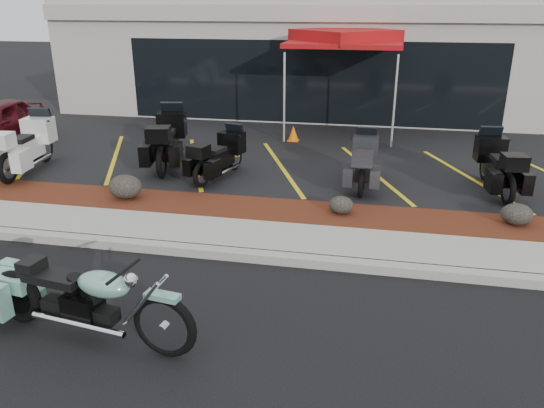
% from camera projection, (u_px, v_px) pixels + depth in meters
% --- Properties ---
extents(ground, '(90.00, 90.00, 0.00)m').
position_uv_depth(ground, '(214.00, 285.00, 7.88)').
color(ground, black).
rests_on(ground, ground).
extents(curb, '(24.00, 0.25, 0.15)m').
position_uv_depth(curb, '(230.00, 254.00, 8.68)').
color(curb, gray).
rests_on(curb, ground).
extents(sidewalk, '(24.00, 1.20, 0.15)m').
position_uv_depth(sidewalk, '(241.00, 236.00, 9.32)').
color(sidewalk, gray).
rests_on(sidewalk, ground).
extents(mulch_bed, '(24.00, 1.20, 0.16)m').
position_uv_depth(mulch_bed, '(256.00, 211.00, 10.42)').
color(mulch_bed, '#3C1B0D').
rests_on(mulch_bed, ground).
extents(upper_lot, '(26.00, 9.60, 0.15)m').
position_uv_depth(upper_lot, '(298.00, 144.00, 15.36)').
color(upper_lot, black).
rests_on(upper_lot, ground).
extents(dealership_building, '(18.00, 8.16, 4.00)m').
position_uv_depth(dealership_building, '(323.00, 55.00, 20.41)').
color(dealership_building, '#A6A096').
rests_on(dealership_building, ground).
extents(boulder_left, '(0.69, 0.57, 0.49)m').
position_uv_depth(boulder_left, '(125.00, 187.00, 10.81)').
color(boulder_left, black).
rests_on(boulder_left, mulch_bed).
extents(boulder_mid, '(0.47, 0.39, 0.33)m').
position_uv_depth(boulder_mid, '(341.00, 205.00, 10.05)').
color(boulder_mid, black).
rests_on(boulder_mid, mulch_bed).
extents(boulder_right, '(0.55, 0.46, 0.39)m').
position_uv_depth(boulder_right, '(517.00, 214.00, 9.54)').
color(boulder_right, black).
rests_on(boulder_right, mulch_bed).
extents(hero_cruiser, '(3.18, 1.23, 1.09)m').
position_uv_depth(hero_cruiser, '(164.00, 317.00, 6.10)').
color(hero_cruiser, '#6BA792').
rests_on(hero_cruiser, ground).
extents(touring_white, '(1.17, 2.45, 1.37)m').
position_uv_depth(touring_white, '(43.00, 135.00, 13.13)').
color(touring_white, white).
rests_on(touring_white, upper_lot).
extents(touring_black_front, '(1.42, 2.60, 1.43)m').
position_uv_depth(touring_black_front, '(173.00, 130.00, 13.57)').
color(touring_black_front, black).
rests_on(touring_black_front, upper_lot).
extents(touring_black_mid, '(1.24, 2.09, 1.14)m').
position_uv_depth(touring_black_mid, '(234.00, 147.00, 12.53)').
color(touring_black_mid, black).
rests_on(touring_black_mid, upper_lot).
extents(touring_grey, '(0.79, 2.01, 1.16)m').
position_uv_depth(touring_grey, '(365.00, 152.00, 12.08)').
color(touring_grey, '#2C2C30').
rests_on(touring_grey, upper_lot).
extents(touring_black_rear, '(1.05, 2.23, 1.25)m').
position_uv_depth(touring_black_rear, '(488.00, 154.00, 11.76)').
color(touring_black_rear, black).
rests_on(touring_black_rear, upper_lot).
extents(traffic_cone, '(0.33, 0.33, 0.44)m').
position_uv_depth(traffic_cone, '(293.00, 133.00, 15.33)').
color(traffic_cone, orange).
rests_on(traffic_cone, upper_lot).
extents(popup_canopy, '(3.37, 3.37, 3.03)m').
position_uv_depth(popup_canopy, '(345.00, 39.00, 15.45)').
color(popup_canopy, silver).
rests_on(popup_canopy, upper_lot).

